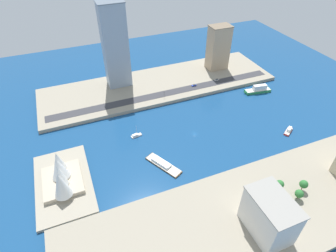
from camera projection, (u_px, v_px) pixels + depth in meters
ground_plane at (194, 134)px, 229.86m from camera, size 440.00×440.00×0.00m
quay_west at (255, 213)px, 169.18m from camera, size 70.00×240.00×3.35m
quay_east at (159, 85)px, 288.43m from camera, size 70.00×240.00×3.35m
peninsula_point at (64, 183)px, 188.32m from camera, size 64.38×36.44×2.00m
road_strip at (167, 93)px, 272.18m from camera, size 10.28×228.00×0.15m
sailboat_small_white at (136, 135)px, 226.73m from camera, size 4.20×9.84×10.73m
ferry_green_doubledeck at (258, 90)px, 278.67m from camera, size 11.25×28.81×7.69m
tugboat_red at (289, 131)px, 230.77m from camera, size 9.51×11.89×3.66m
barge_flat_brown at (163, 164)px, 201.67m from camera, size 29.71×20.34×2.96m
apartment_midrise_tan at (218, 48)px, 299.71m from camera, size 15.94×22.74×47.43m
tower_tall_glass at (115, 46)px, 261.18m from camera, size 17.07×24.07×80.92m
hotel_broad_white at (269, 216)px, 150.81m from camera, size 29.11×19.34×26.56m
hatchback_blue at (194, 85)px, 282.23m from camera, size 2.05×4.80×1.56m
van_white at (217, 80)px, 290.81m from camera, size 1.89×4.70×1.63m
traffic_light_waterfront at (164, 94)px, 263.66m from camera, size 0.36×0.36×6.50m
opera_landmark at (60, 175)px, 181.36m from camera, size 35.57×25.51×21.30m
park_tree_cluster at (294, 187)px, 175.74m from camera, size 15.55×19.71×8.48m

